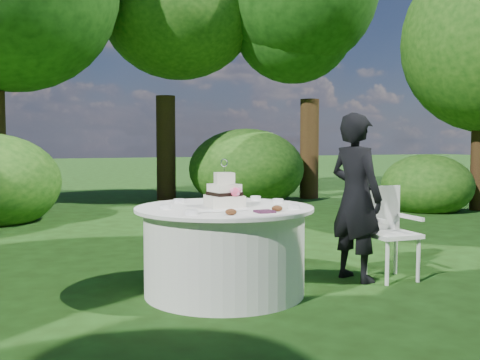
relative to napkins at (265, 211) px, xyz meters
name	(u,v)px	position (x,y,z in m)	size (l,w,h in m)	color
ground	(224,293)	(-0.15, 0.50, -0.78)	(80.00, 80.00, 0.00)	#1B360E
napkins	(265,211)	(0.00, 0.00, 0.00)	(0.14, 0.14, 0.02)	#491F3A
feather_plume	(222,211)	(-0.30, 0.18, 0.00)	(0.48, 0.07, 0.01)	white
guest	(356,197)	(1.19, 0.46, 0.03)	(0.59, 0.39, 1.61)	black
table	(224,250)	(-0.15, 0.50, -0.39)	(1.56, 1.56, 0.77)	silver
cake	(225,194)	(-0.14, 0.51, 0.10)	(0.31, 0.32, 0.42)	silver
chair	(387,225)	(1.53, 0.40, -0.26)	(0.47, 0.45, 0.90)	white
votives	(228,204)	(-0.10, 0.53, 0.01)	(1.18, 0.92, 0.04)	white
petal_cups	(249,205)	(0.01, 0.33, 0.02)	(0.61, 1.11, 0.05)	#562D16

